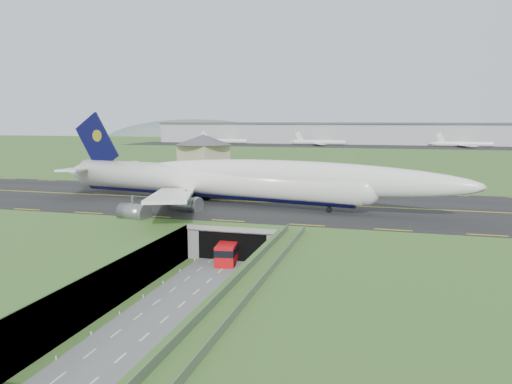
% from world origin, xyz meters
% --- Properties ---
extents(ground, '(900.00, 900.00, 0.00)m').
position_xyz_m(ground, '(0.00, 0.00, 0.00)').
color(ground, '#396127').
rests_on(ground, ground).
extents(airfield_deck, '(800.00, 800.00, 6.00)m').
position_xyz_m(airfield_deck, '(0.00, 0.00, 3.00)').
color(airfield_deck, gray).
rests_on(airfield_deck, ground).
extents(trench_road, '(12.00, 75.00, 0.20)m').
position_xyz_m(trench_road, '(0.00, -7.50, 0.10)').
color(trench_road, slate).
rests_on(trench_road, ground).
extents(taxiway, '(800.00, 44.00, 0.18)m').
position_xyz_m(taxiway, '(0.00, 33.00, 6.09)').
color(taxiway, black).
rests_on(taxiway, airfield_deck).
extents(tunnel_portal, '(17.00, 22.30, 6.00)m').
position_xyz_m(tunnel_portal, '(0.00, 16.71, 3.33)').
color(tunnel_portal, gray).
rests_on(tunnel_portal, ground).
extents(guideway, '(3.00, 53.00, 7.05)m').
position_xyz_m(guideway, '(11.00, -19.11, 5.32)').
color(guideway, '#A8A8A3').
rests_on(guideway, ground).
extents(jumbo_jet, '(93.74, 59.83, 20.09)m').
position_xyz_m(jumbo_jet, '(-5.74, 27.91, 11.40)').
color(jumbo_jet, white).
rests_on(jumbo_jet, ground).
extents(shuttle_tram, '(4.40, 8.85, 3.43)m').
position_xyz_m(shuttle_tram, '(-0.48, 7.33, 1.88)').
color(shuttle_tram, red).
rests_on(shuttle_tram, ground).
extents(service_building, '(28.62, 28.62, 11.97)m').
position_xyz_m(service_building, '(-46.72, 115.23, 13.09)').
color(service_building, tan).
rests_on(service_building, ground).
extents(cargo_terminal, '(320.00, 67.00, 15.60)m').
position_xyz_m(cargo_terminal, '(-0.15, 299.41, 13.96)').
color(cargo_terminal, '#B2B2B2').
rests_on(cargo_terminal, ground).
extents(distant_hills, '(700.00, 91.00, 60.00)m').
position_xyz_m(distant_hills, '(64.38, 430.00, -4.00)').
color(distant_hills, slate).
rests_on(distant_hills, ground).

